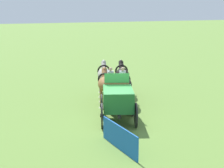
{
  "coord_description": "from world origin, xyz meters",
  "views": [
    {
      "loc": [
        -17.55,
        7.26,
        6.33
      ],
      "look_at": [
        4.05,
        -1.24,
        1.2
      ],
      "focal_mm": 57.59,
      "sensor_mm": 36.0,
      "label": 1
    }
  ],
  "objects_px": {
    "draft_horse_lead_near": "(104,75)",
    "draft_horse_lead_off": "(122,75)",
    "show_wagon": "(118,99)",
    "draft_horse_rear_off": "(125,84)",
    "draft_horse_rear_near": "(105,84)"
  },
  "relations": [
    {
      "from": "draft_horse_rear_off",
      "to": "draft_horse_lead_off",
      "type": "height_order",
      "value": "draft_horse_lead_off"
    },
    {
      "from": "draft_horse_rear_near",
      "to": "draft_horse_lead_off",
      "type": "bearing_deg",
      "value": -45.85
    },
    {
      "from": "draft_horse_rear_near",
      "to": "draft_horse_lead_off",
      "type": "distance_m",
      "value": 2.9
    },
    {
      "from": "draft_horse_rear_near",
      "to": "draft_horse_rear_off",
      "type": "relative_size",
      "value": 0.96
    },
    {
      "from": "draft_horse_rear_near",
      "to": "draft_horse_lead_off",
      "type": "relative_size",
      "value": 1.01
    },
    {
      "from": "draft_horse_lead_near",
      "to": "draft_horse_lead_off",
      "type": "xyz_separation_m",
      "value": [
        -0.43,
        -1.23,
        -0.0
      ]
    },
    {
      "from": "show_wagon",
      "to": "draft_horse_rear_off",
      "type": "xyz_separation_m",
      "value": [
        3.01,
        -1.73,
        0.04
      ]
    },
    {
      "from": "draft_horse_lead_near",
      "to": "draft_horse_lead_off",
      "type": "relative_size",
      "value": 1.0
    },
    {
      "from": "draft_horse_lead_off",
      "to": "show_wagon",
      "type": "bearing_deg",
      "value": 154.62
    },
    {
      "from": "draft_horse_lead_near",
      "to": "draft_horse_lead_off",
      "type": "height_order",
      "value": "draft_horse_lead_near"
    },
    {
      "from": "draft_horse_lead_off",
      "to": "draft_horse_rear_off",
      "type": "bearing_deg",
      "value": 160.81
    },
    {
      "from": "draft_horse_rear_off",
      "to": "draft_horse_lead_near",
      "type": "relative_size",
      "value": 1.05
    },
    {
      "from": "draft_horse_rear_near",
      "to": "show_wagon",
      "type": "bearing_deg",
      "value": 171.62
    },
    {
      "from": "show_wagon",
      "to": "draft_horse_lead_off",
      "type": "relative_size",
      "value": 1.88
    },
    {
      "from": "draft_horse_rear_off",
      "to": "show_wagon",
      "type": "bearing_deg",
      "value": 150.02
    }
  ]
}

